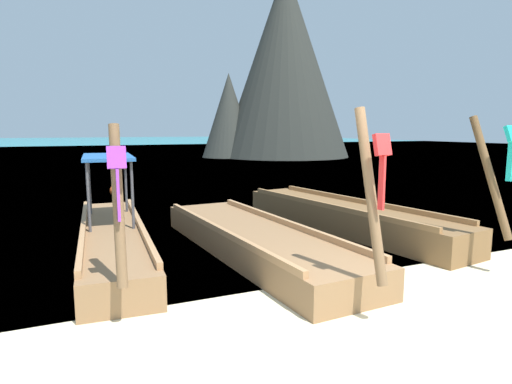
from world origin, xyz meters
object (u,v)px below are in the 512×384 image
(longtail_boat_red_ribbon, at_px, (255,241))
(karst_rock, at_px, (281,66))
(longtail_boat_turquoise_ribbon, at_px, (346,217))
(longtail_boat_violet_ribbon, at_px, (113,237))
(mooring_buoy_near, at_px, (116,191))

(longtail_boat_red_ribbon, relative_size, karst_rock, 0.41)
(karst_rock, bearing_deg, longtail_boat_red_ribbon, -117.98)
(longtail_boat_turquoise_ribbon, bearing_deg, karst_rock, 66.08)
(longtail_boat_turquoise_ribbon, height_order, karst_rock, karst_rock)
(longtail_boat_red_ribbon, xyz_separation_m, longtail_boat_turquoise_ribbon, (2.56, 0.89, 0.05))
(longtail_boat_violet_ribbon, height_order, karst_rock, karst_rock)
(longtail_boat_red_ribbon, height_order, longtail_boat_turquoise_ribbon, longtail_boat_red_ribbon)
(longtail_boat_red_ribbon, distance_m, longtail_boat_turquoise_ribbon, 2.71)
(longtail_boat_red_ribbon, relative_size, mooring_buoy_near, 15.47)
(longtail_boat_red_ribbon, relative_size, longtail_boat_turquoise_ribbon, 0.93)
(longtail_boat_red_ribbon, xyz_separation_m, mooring_buoy_near, (-1.50, 7.94, -0.04))
(longtail_boat_violet_ribbon, distance_m, mooring_buoy_near, 6.94)
(longtail_boat_red_ribbon, bearing_deg, longtail_boat_violet_ribbon, 155.59)
(longtail_boat_red_ribbon, distance_m, karst_rock, 28.79)
(longtail_boat_violet_ribbon, relative_size, mooring_buoy_near, 15.32)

